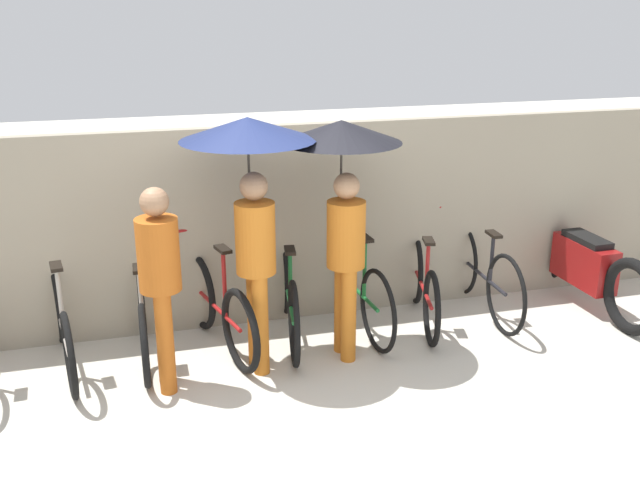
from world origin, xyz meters
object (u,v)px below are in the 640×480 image
(parked_bicycle_6, at_px, (423,286))
(parked_bicycle_7, at_px, (482,273))
(pedestrian_trailing, at_px, (343,175))
(pedestrian_leading, at_px, (160,275))
(parked_bicycle_5, at_px, (357,288))
(parked_bicycle_4, at_px, (289,296))
(parked_bicycle_1, at_px, (63,326))
(motorcycle, at_px, (584,266))
(pedestrian_center, at_px, (250,172))
(parked_bicycle_3, at_px, (218,308))
(parked_bicycle_2, at_px, (143,317))

(parked_bicycle_6, relative_size, parked_bicycle_7, 0.91)
(pedestrian_trailing, bearing_deg, pedestrian_leading, -173.30)
(pedestrian_leading, bearing_deg, parked_bicycle_5, 19.73)
(pedestrian_leading, bearing_deg, parked_bicycle_6, 13.85)
(pedestrian_trailing, bearing_deg, parked_bicycle_4, 129.78)
(parked_bicycle_1, xyz_separation_m, parked_bicycle_7, (3.88, 0.10, 0.03))
(pedestrian_leading, relative_size, motorcycle, 0.77)
(parked_bicycle_7, bearing_deg, pedestrian_center, 104.14)
(parked_bicycle_4, distance_m, pedestrian_leading, 1.43)
(parked_bicycle_3, relative_size, pedestrian_trailing, 0.81)
(parked_bicycle_5, distance_m, pedestrian_center, 1.69)
(pedestrian_trailing, bearing_deg, motorcycle, 5.56)
(parked_bicycle_5, distance_m, parked_bicycle_7, 1.29)
(parked_bicycle_2, xyz_separation_m, pedestrian_center, (0.90, -0.40, 1.30))
(parked_bicycle_5, bearing_deg, pedestrian_center, 109.33)
(parked_bicycle_6, height_order, parked_bicycle_7, parked_bicycle_6)
(pedestrian_leading, bearing_deg, pedestrian_trailing, 8.37)
(parked_bicycle_3, distance_m, parked_bicycle_5, 1.29)
(pedestrian_trailing, height_order, motorcycle, pedestrian_trailing)
(parked_bicycle_5, height_order, pedestrian_trailing, pedestrian_trailing)
(parked_bicycle_5, xyz_separation_m, pedestrian_leading, (-1.78, -0.64, 0.56))
(parked_bicycle_6, height_order, pedestrian_center, pedestrian_center)
(parked_bicycle_4, height_order, parked_bicycle_7, same)
(pedestrian_leading, height_order, motorcycle, pedestrian_leading)
(pedestrian_center, distance_m, motorcycle, 3.63)
(motorcycle, bearing_deg, pedestrian_leading, 96.12)
(parked_bicycle_3, distance_m, pedestrian_trailing, 1.62)
(parked_bicycle_3, bearing_deg, parked_bicycle_2, 73.31)
(parked_bicycle_4, distance_m, motorcycle, 3.00)
(parked_bicycle_2, relative_size, parked_bicycle_4, 0.95)
(pedestrian_center, bearing_deg, pedestrian_leading, -168.71)
(parked_bicycle_3, xyz_separation_m, parked_bicycle_6, (1.94, 0.03, -0.01))
(parked_bicycle_1, bearing_deg, parked_bicycle_5, -97.26)
(parked_bicycle_1, relative_size, parked_bicycle_4, 0.96)
(parked_bicycle_4, distance_m, parked_bicycle_5, 0.64)
(parked_bicycle_6, bearing_deg, parked_bicycle_1, 104.76)
(pedestrian_leading, height_order, pedestrian_center, pedestrian_center)
(pedestrian_trailing, relative_size, motorcycle, 0.95)
(parked_bicycle_2, bearing_deg, parked_bicycle_1, 92.80)
(parked_bicycle_1, height_order, pedestrian_trailing, pedestrian_trailing)
(parked_bicycle_2, height_order, parked_bicycle_4, parked_bicycle_4)
(parked_bicycle_7, bearing_deg, parked_bicycle_3, 95.02)
(parked_bicycle_3, xyz_separation_m, parked_bicycle_7, (2.58, 0.10, 0.02))
(parked_bicycle_2, bearing_deg, motorcycle, -90.13)
(parked_bicycle_2, distance_m, pedestrian_trailing, 2.10)
(pedestrian_trailing, bearing_deg, parked_bicycle_5, 55.02)
(parked_bicycle_5, xyz_separation_m, parked_bicycle_6, (0.65, -0.04, -0.03))
(parked_bicycle_4, distance_m, parked_bicycle_7, 1.94)
(parked_bicycle_5, height_order, pedestrian_center, pedestrian_center)
(parked_bicycle_3, bearing_deg, parked_bicycle_7, -101.71)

